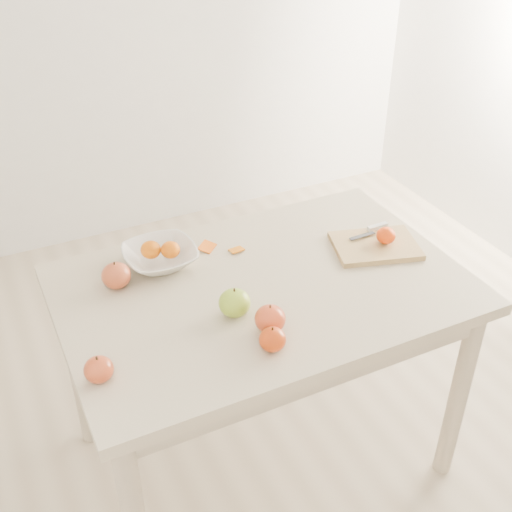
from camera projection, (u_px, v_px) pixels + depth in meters
name	position (u px, v px, depth m)	size (l,w,h in m)	color
ground	(262.00, 451.00, 2.33)	(3.50, 3.50, 0.00)	#C6B293
table	(263.00, 310.00, 1.97)	(1.20, 0.80, 0.75)	#C5B595
cutting_board	(375.00, 246.00, 2.07)	(0.27, 0.20, 0.02)	tan
board_tangerine	(386.00, 235.00, 2.06)	(0.06, 0.06, 0.05)	#DB4007
fruit_bowl	(160.00, 257.00, 1.99)	(0.23, 0.23, 0.06)	white
bowl_tangerine_near	(151.00, 250.00, 1.97)	(0.06, 0.06, 0.06)	#C85C07
bowl_tangerine_far	(170.00, 250.00, 1.97)	(0.06, 0.06, 0.05)	#DB5E07
orange_peel_a	(207.00, 248.00, 2.08)	(0.06, 0.04, 0.00)	#DA5A0F
orange_peel_b	(237.00, 250.00, 2.06)	(0.04, 0.04, 0.00)	orange
paring_knife	(375.00, 228.00, 2.13)	(0.17, 0.05, 0.01)	silver
apple_green	(235.00, 303.00, 1.77)	(0.09, 0.09, 0.08)	olive
apple_red_a	(116.00, 275.00, 1.88)	(0.09, 0.09, 0.08)	maroon
apple_red_d	(99.00, 369.00, 1.56)	(0.07, 0.07, 0.07)	maroon
apple_red_e	(272.00, 339.00, 1.65)	(0.07, 0.07, 0.06)	#920F02
apple_red_c	(270.00, 319.00, 1.72)	(0.08, 0.08, 0.08)	#A72919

